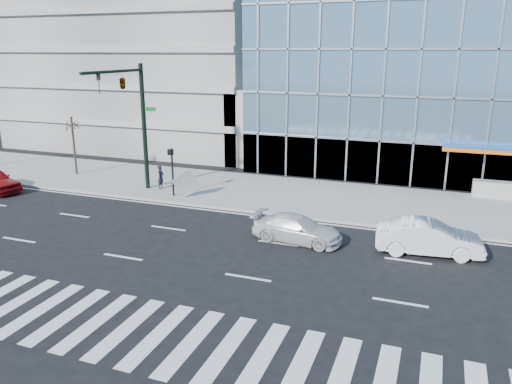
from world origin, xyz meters
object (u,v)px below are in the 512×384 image
Objects in this scene: ped_signal_post at (172,165)px; street_tree_near at (72,125)px; white_suv at (297,229)px; pedestrian at (161,177)px; white_sedan at (429,238)px; traffic_signal at (129,98)px; tilted_panel at (186,183)px.

ped_signal_post is 9.97m from street_tree_near.
white_suv is 12.22m from pedestrian.
pedestrian is at bearing 66.79° from white_sedan.
traffic_signal is 5.10× the size of pedestrian.
white_suv is at bearing -25.15° from ped_signal_post.
pedestrian is 1.21× the size of tilted_panel.
ped_signal_post is at bearing -15.06° from street_tree_near.
white_sedan is at bearing -10.85° from traffic_signal.
pedestrian is (0.90, 1.62, -5.23)m from traffic_signal.
street_tree_near reaches higher than ped_signal_post.
tilted_panel is (-14.33, 3.83, 0.29)m from white_sedan.
street_tree_near is 3.25× the size of tilted_panel.
white_sedan is at bearing -48.95° from tilted_panel.
white_sedan is at bearing -13.90° from ped_signal_post.
tilted_panel is at bearing 68.39° from white_sedan.
street_tree_near is 0.91× the size of white_sedan.
white_sedan is 2.97× the size of pedestrian.
white_suv is at bearing 88.80° from white_sedan.
tilted_panel is at bearing -13.48° from street_tree_near.
traffic_signal reaches higher than pedestrian.
white_sedan is 3.59× the size of tilted_panel.
pedestrian is (7.90, -1.31, -2.85)m from street_tree_near.
traffic_signal is 1.89× the size of street_tree_near.
traffic_signal is at bearing 72.52° from white_sedan.
pedestrian is (-1.60, 1.24, -1.21)m from ped_signal_post.
traffic_signal is 7.96m from street_tree_near.
white_suv is 9.43m from tilted_panel.
tilted_panel is at bearing 3.48° from ped_signal_post.
street_tree_near is (-7.00, 2.93, -2.39)m from traffic_signal.
tilted_panel is (2.53, -1.19, 0.12)m from pedestrian.
traffic_signal reaches higher than tilted_panel.
street_tree_near is at bearing 74.72° from pedestrian.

